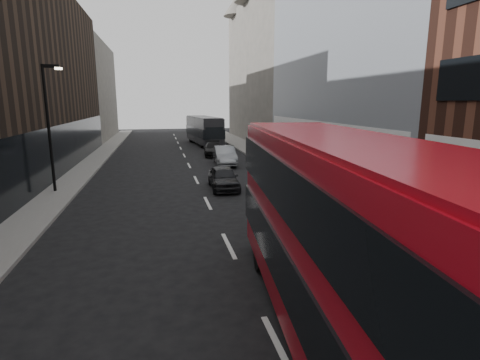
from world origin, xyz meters
TOP-DOWN VIEW (x-y plane):
  - sidewalk_right at (7.50, 25.00)m, footprint 3.00×80.00m
  - sidewalk_left at (-8.00, 25.00)m, footprint 2.00×80.00m
  - building_modern_block at (11.47, 21.00)m, footprint 5.03×22.00m
  - building_victorian at (11.38, 44.00)m, footprint 6.50×24.00m
  - building_left_mid at (-11.50, 30.00)m, footprint 5.00×24.00m
  - building_left_far at (-11.50, 52.00)m, footprint 5.00×20.00m
  - street_lamp at (-8.22, 18.00)m, footprint 1.06×0.22m
  - red_bus at (1.34, 2.23)m, footprint 3.72×11.27m
  - grey_bus at (3.04, 41.07)m, footprint 3.56×10.68m
  - car_a at (1.37, 17.09)m, footprint 1.71×4.04m
  - car_b at (2.97, 25.85)m, footprint 1.94×4.79m
  - car_c at (2.82, 31.31)m, footprint 2.24×4.63m

SIDE VIEW (x-z plane):
  - sidewalk_right at x=7.50m, z-range 0.00..0.15m
  - sidewalk_left at x=-8.00m, z-range 0.00..0.15m
  - car_c at x=2.82m, z-range 0.00..1.30m
  - car_a at x=1.37m, z-range 0.00..1.36m
  - car_b at x=2.97m, z-range 0.00..1.55m
  - grey_bus at x=3.04m, z-range 0.12..3.51m
  - red_bus at x=1.34m, z-range 0.25..4.73m
  - street_lamp at x=-8.22m, z-range 0.68..7.68m
  - building_left_far at x=-11.50m, z-range 0.00..13.00m
  - building_left_mid at x=-11.50m, z-range 0.00..14.00m
  - building_victorian at x=11.38m, z-range -0.84..20.16m
  - building_modern_block at x=11.47m, z-range -0.10..19.90m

